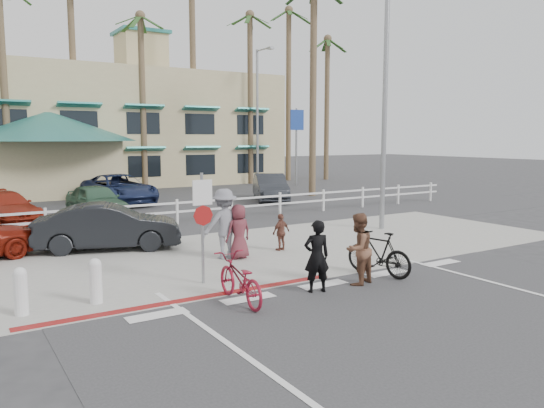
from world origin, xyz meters
TOP-DOWN VIEW (x-y plane):
  - ground at (0.00, 0.00)m, footprint 140.00×140.00m
  - bike_path at (0.00, -2.00)m, footprint 12.00×16.00m
  - sidewalk_plaza at (0.00, 4.50)m, footprint 22.00×7.00m
  - cross_street at (0.00, 8.50)m, footprint 40.00×5.00m
  - parking_lot at (0.00, 18.00)m, footprint 50.00×16.00m
  - curb_red at (-3.00, 1.20)m, footprint 7.00×0.25m
  - rail_fence at (0.50, 10.50)m, footprint 29.40×0.16m
  - building at (2.00, 31.00)m, footprint 28.00×16.00m
  - sign_post at (-2.30, 2.20)m, footprint 0.50×0.10m
  - bollard_0 at (-4.80, 2.00)m, footprint 0.26×0.26m
  - bollard_1 at (-6.20, 2.00)m, footprint 0.26×0.26m
  - streetlight_0 at (6.50, 5.50)m, footprint 0.60×2.00m
  - streetlight_1 at (12.00, 24.00)m, footprint 0.60×2.00m
  - info_sign at (14.00, 22.00)m, footprint 1.20×0.16m
  - palm_3 at (-4.00, 25.00)m, footprint 4.00×4.00m
  - palm_4 at (0.00, 26.00)m, footprint 4.00×4.00m
  - palm_5 at (4.00, 25.00)m, footprint 4.00×4.00m
  - palm_6 at (8.00, 26.00)m, footprint 4.00×4.00m
  - palm_7 at (12.00, 25.00)m, footprint 4.00×4.00m
  - palm_8 at (16.00, 26.00)m, footprint 4.00×4.00m
  - palm_9 at (19.00, 25.00)m, footprint 4.00×4.00m
  - palm_11 at (11.00, 16.00)m, footprint 4.00×4.00m
  - bike_red at (-2.28, 0.47)m, footprint 0.76×1.94m
  - rider_red at (-0.47, 0.24)m, footprint 0.67×0.53m
  - bike_black at (1.70, 0.59)m, footprint 0.92×1.92m
  - rider_black at (0.72, 0.24)m, footprint 0.96×0.83m
  - pedestrian_a at (-0.69, 4.25)m, footprint 1.31×0.79m
  - pedestrian_child at (1.22, 4.28)m, footprint 0.71×0.41m
  - pedestrian_b at (-0.38, 4.00)m, footprint 0.79×0.55m
  - car_white_sedan at (-3.14, 7.18)m, footprint 4.51×2.75m
  - lot_car_1 at (-5.28, 14.45)m, footprint 2.71×4.59m
  - lot_car_2 at (-1.78, 14.20)m, footprint 2.09×4.27m
  - lot_car_3 at (7.58, 15.13)m, footprint 3.22×4.63m
  - lot_car_5 at (0.36, 18.24)m, footprint 3.07×5.66m

SIDE VIEW (x-z plane):
  - ground at x=0.00m, z-range 0.00..0.00m
  - parking_lot at x=0.00m, z-range 0.00..0.01m
  - bike_path at x=0.00m, z-range 0.00..0.01m
  - cross_street at x=0.00m, z-range 0.00..0.01m
  - sidewalk_plaza at x=0.00m, z-range 0.00..0.01m
  - curb_red at x=-3.00m, z-range 0.00..0.02m
  - bollard_0 at x=-4.80m, z-range 0.00..0.95m
  - bollard_1 at x=-6.20m, z-range 0.00..0.95m
  - rail_fence at x=0.50m, z-range 0.00..1.00m
  - bike_red at x=-2.28m, z-range 0.00..1.00m
  - bike_black at x=1.70m, z-range 0.00..1.11m
  - pedestrian_child at x=1.22m, z-range 0.00..1.13m
  - lot_car_1 at x=-5.28m, z-range 0.00..1.25m
  - lot_car_2 at x=-1.78m, z-range 0.00..1.40m
  - car_white_sedan at x=-3.14m, z-range 0.00..1.40m
  - lot_car_3 at x=7.58m, z-range 0.00..1.45m
  - lot_car_5 at x=0.36m, z-range 0.00..1.51m
  - pedestrian_b at x=-0.38m, z-range 0.00..1.55m
  - rider_red at x=-0.47m, z-range 0.00..1.62m
  - rider_black at x=0.72m, z-range 0.00..1.68m
  - pedestrian_a at x=-0.69m, z-range 0.00..1.98m
  - sign_post at x=-2.30m, z-range 0.00..2.90m
  - info_sign at x=14.00m, z-range 0.00..5.60m
  - streetlight_0 at x=6.50m, z-range 0.00..9.00m
  - streetlight_1 at x=12.00m, z-range 0.00..9.50m
  - building at x=2.00m, z-range 0.00..11.30m
  - palm_5 at x=4.00m, z-range 0.00..13.00m
  - palm_9 at x=19.00m, z-range 0.00..13.00m
  - palm_3 at x=-4.00m, z-range 0.00..14.00m
  - palm_7 at x=12.00m, z-range 0.00..14.00m
  - palm_11 at x=11.00m, z-range 0.00..14.00m
  - palm_4 at x=0.00m, z-range 0.00..15.00m
  - palm_8 at x=16.00m, z-range 0.00..15.00m
  - palm_6 at x=8.00m, z-range 0.00..17.00m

